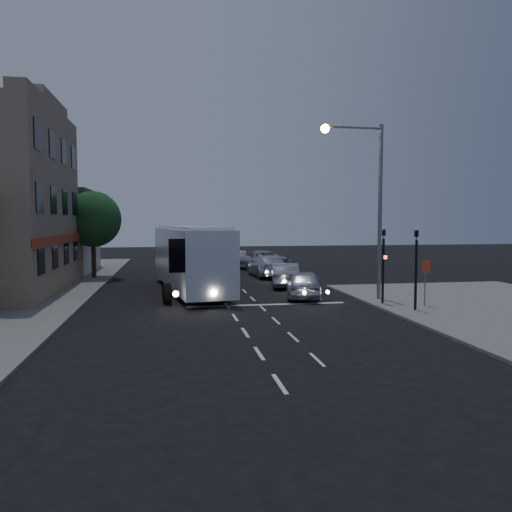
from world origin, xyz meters
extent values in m
plane|color=black|center=(0.00, 0.00, 0.00)|extent=(120.00, 120.00, 0.00)
cube|color=silver|center=(0.00, -10.00, 0.01)|extent=(0.12, 1.60, 0.01)
cube|color=silver|center=(0.00, -7.00, 0.01)|extent=(0.12, 1.60, 0.01)
cube|color=silver|center=(0.00, -4.00, 0.01)|extent=(0.12, 1.60, 0.01)
cube|color=silver|center=(0.00, -1.00, 0.01)|extent=(0.12, 1.60, 0.01)
cube|color=silver|center=(0.00, 2.00, 0.01)|extent=(0.12, 1.60, 0.01)
cube|color=silver|center=(0.00, 5.00, 0.01)|extent=(0.12, 1.60, 0.01)
cube|color=silver|center=(0.00, 8.00, 0.01)|extent=(0.12, 1.60, 0.01)
cube|color=silver|center=(0.00, 11.00, 0.01)|extent=(0.12, 1.60, 0.01)
cube|color=silver|center=(0.00, 14.00, 0.01)|extent=(0.12, 1.60, 0.01)
cube|color=silver|center=(0.00, 17.00, 0.01)|extent=(0.12, 1.60, 0.01)
cube|color=silver|center=(1.60, -8.00, 0.01)|extent=(0.10, 1.50, 0.01)
cube|color=silver|center=(1.60, -5.00, 0.01)|extent=(0.10, 1.50, 0.01)
cube|color=silver|center=(1.60, -2.00, 0.01)|extent=(0.10, 1.50, 0.01)
cube|color=silver|center=(1.60, 1.00, 0.01)|extent=(0.10, 1.50, 0.01)
cube|color=silver|center=(1.60, 4.00, 0.01)|extent=(0.10, 1.50, 0.01)
cube|color=silver|center=(1.60, 7.00, 0.01)|extent=(0.10, 1.50, 0.01)
cube|color=silver|center=(1.60, 10.00, 0.01)|extent=(0.10, 1.50, 0.01)
cube|color=silver|center=(1.60, 13.00, 0.01)|extent=(0.10, 1.50, 0.01)
cube|color=silver|center=(1.60, 16.00, 0.01)|extent=(0.10, 1.50, 0.01)
cube|color=silver|center=(1.60, 19.00, 0.01)|extent=(0.10, 1.50, 0.01)
cube|color=silver|center=(2.00, 2.00, 0.01)|extent=(8.00, 0.35, 0.01)
cube|color=silver|center=(-1.62, 7.44, 2.05)|extent=(4.35, 12.85, 3.36)
cube|color=silver|center=(-1.62, 7.44, 3.78)|extent=(3.88, 12.38, 0.19)
cube|color=black|center=(-1.62, 1.18, 2.57)|extent=(2.41, 0.46, 1.58)
cube|color=black|center=(-0.30, 7.96, 2.73)|extent=(1.50, 10.41, 0.95)
cube|color=black|center=(-2.94, 7.96, 2.73)|extent=(1.50, 10.41, 0.95)
cube|color=maroon|center=(-0.29, 8.49, 1.58)|extent=(0.83, 5.73, 1.47)
cube|color=maroon|center=(-2.95, 8.49, 1.58)|extent=(0.83, 5.73, 1.47)
cylinder|color=black|center=(-2.93, 3.02, 0.53)|extent=(0.51, 1.09, 1.05)
cylinder|color=black|center=(-0.31, 3.02, 0.53)|extent=(0.51, 1.09, 1.05)
cylinder|color=black|center=(-2.93, 10.06, 0.53)|extent=(0.51, 1.09, 1.05)
cylinder|color=black|center=(-0.31, 10.06, 0.53)|extent=(0.51, 1.09, 1.05)
cylinder|color=black|center=(-2.93, 11.85, 0.53)|extent=(0.51, 1.09, 1.05)
cylinder|color=black|center=(-0.31, 11.85, 0.53)|extent=(0.51, 1.09, 1.05)
cylinder|color=#FFF2CC|center=(-2.51, 1.11, 0.79)|extent=(0.28, 0.09, 0.27)
cylinder|color=#FFF2CC|center=(-0.73, 1.11, 0.79)|extent=(0.28, 0.09, 0.27)
imported|color=#B6B8C5|center=(4.38, 3.80, 0.77)|extent=(2.77, 4.81, 1.54)
imported|color=#A5A4B0|center=(4.46, 8.62, 0.76)|extent=(2.42, 4.83, 1.52)
imported|color=silver|center=(4.45, 14.47, 0.81)|extent=(2.56, 5.70, 1.62)
imported|color=#A9A7B4|center=(4.68, 19.75, 0.84)|extent=(4.56, 6.59, 1.67)
imported|color=silver|center=(3.73, 25.57, 0.67)|extent=(1.82, 4.18, 1.34)
cylinder|color=black|center=(7.60, 0.80, 1.72)|extent=(0.12, 0.12, 3.20)
imported|color=black|center=(7.60, 0.80, 3.77)|extent=(0.15, 0.18, 0.90)
cube|color=black|center=(7.60, 0.62, 2.42)|extent=(0.25, 0.12, 0.30)
cube|color=#FF0C0C|center=(7.60, 0.55, 2.42)|extent=(0.16, 0.02, 0.18)
cylinder|color=black|center=(8.30, -1.20, 1.72)|extent=(0.12, 0.12, 3.20)
imported|color=black|center=(8.30, -1.20, 3.77)|extent=(0.18, 0.15, 0.90)
cylinder|color=slate|center=(9.30, -0.20, 1.12)|extent=(0.06, 0.06, 2.00)
cube|color=#C0391F|center=(9.30, -0.27, 2.02)|extent=(0.45, 0.03, 0.60)
cylinder|color=slate|center=(8.00, 2.20, 4.62)|extent=(0.20, 0.20, 9.00)
cylinder|color=slate|center=(6.50, 2.20, 8.92)|extent=(3.00, 0.12, 0.12)
sphere|color=#FFBF59|center=(5.00, 2.20, 8.82)|extent=(0.44, 0.44, 0.44)
cube|color=gray|center=(-9.50, 8.00, 10.37)|extent=(1.00, 12.00, 0.50)
cube|color=gray|center=(-9.50, 8.00, 10.87)|extent=(1.00, 6.00, 0.50)
cube|color=#A83A20|center=(-8.95, 8.00, 3.12)|extent=(0.15, 12.00, 0.50)
cube|color=black|center=(-8.98, 3.50, 2.32)|extent=(0.06, 1.30, 1.50)
cube|color=black|center=(-8.98, 6.50, 2.32)|extent=(0.06, 1.30, 1.50)
cube|color=black|center=(-8.98, 9.50, 2.32)|extent=(0.06, 1.30, 1.50)
cube|color=black|center=(-8.98, 12.50, 2.32)|extent=(0.06, 1.30, 1.50)
cube|color=black|center=(-8.98, 3.50, 5.32)|extent=(0.06, 1.30, 1.50)
cube|color=black|center=(-8.98, 6.50, 5.32)|extent=(0.06, 1.30, 1.50)
cube|color=black|center=(-8.98, 9.50, 5.32)|extent=(0.06, 1.30, 1.50)
cube|color=black|center=(-8.98, 12.50, 5.32)|extent=(0.06, 1.30, 1.50)
cube|color=black|center=(-8.98, 3.50, 8.32)|extent=(0.06, 1.30, 1.50)
cube|color=black|center=(-8.98, 6.50, 8.32)|extent=(0.06, 1.30, 1.50)
cube|color=black|center=(-8.98, 9.50, 8.32)|extent=(0.06, 1.30, 1.50)
cube|color=black|center=(-8.98, 12.50, 8.32)|extent=(0.06, 1.30, 1.50)
cube|color=tan|center=(-13.50, 20.00, 3.12)|extent=(9.00, 9.00, 6.00)
cube|color=#394643|center=(-13.50, 20.00, 6.37)|extent=(9.40, 9.40, 0.50)
cylinder|color=black|center=(-8.20, 15.00, 1.52)|extent=(0.32, 0.32, 2.80)
sphere|color=#164219|center=(-8.20, 15.00, 4.32)|extent=(4.00, 4.00, 4.00)
sphere|color=#27542F|center=(-8.00, 15.60, 5.02)|extent=(2.60, 2.60, 2.60)
sphere|color=#164219|center=(-8.50, 14.40, 4.72)|extent=(2.40, 2.40, 2.40)
camera|label=1|loc=(-2.72, -22.25, 4.17)|focal=35.00mm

